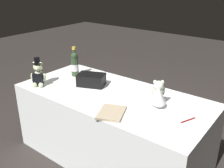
% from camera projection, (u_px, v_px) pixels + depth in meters
% --- Properties ---
extents(ground_plane, '(12.00, 12.00, 0.00)m').
position_uv_depth(ground_plane, '(112.00, 156.00, 2.68)').
color(ground_plane, '#2D2826').
extents(reception_table, '(1.84, 0.86, 0.71)m').
position_uv_depth(reception_table, '(112.00, 126.00, 2.54)').
color(reception_table, white).
rests_on(reception_table, ground_plane).
extents(teddy_bear_groom, '(0.14, 0.14, 0.29)m').
position_uv_depth(teddy_bear_groom, '(38.00, 75.00, 2.55)').
color(teddy_bear_groom, beige).
rests_on(teddy_bear_groom, reception_table).
extents(teddy_bear_bride, '(0.21, 0.22, 0.23)m').
position_uv_depth(teddy_bear_bride, '(158.00, 95.00, 2.15)').
color(teddy_bear_bride, white).
rests_on(teddy_bear_bride, reception_table).
extents(champagne_bottle, '(0.08, 0.08, 0.32)m').
position_uv_depth(champagne_bottle, '(75.00, 64.00, 2.80)').
color(champagne_bottle, '#2D4229').
rests_on(champagne_bottle, reception_table).
extents(signing_pen, '(0.07, 0.14, 0.01)m').
position_uv_depth(signing_pen, '(187.00, 120.00, 1.96)').
color(signing_pen, maroon).
rests_on(signing_pen, reception_table).
extents(gift_case_black, '(0.31, 0.26, 0.12)m').
position_uv_depth(gift_case_black, '(91.00, 80.00, 2.57)').
color(gift_case_black, black).
rests_on(gift_case_black, reception_table).
extents(guestbook, '(0.28, 0.31, 0.02)m').
position_uv_depth(guestbook, '(111.00, 113.00, 2.06)').
color(guestbook, tan).
rests_on(guestbook, reception_table).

